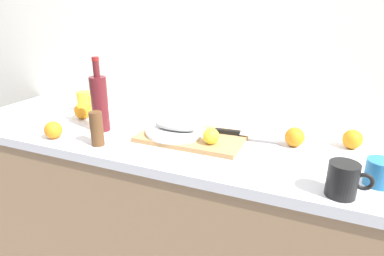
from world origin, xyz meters
TOP-DOWN VIEW (x-y plane):
  - back_wall at (0.00, 0.33)m, footprint 3.20×0.05m
  - kitchen_counter at (0.00, 0.00)m, footprint 2.00×0.60m
  - cutting_board at (0.18, 0.01)m, footprint 0.44×0.27m
  - white_plate at (0.11, -0.00)m, footprint 0.26×0.26m
  - fish_fillet at (0.11, -0.00)m, footprint 0.19×0.08m
  - chef_knife at (0.37, 0.08)m, footprint 0.29×0.05m
  - lemon_0 at (0.29, -0.05)m, footprint 0.07×0.07m
  - wine_bottle at (-0.24, -0.05)m, footprint 0.07×0.07m
  - coffee_mug_0 at (-0.51, 0.15)m, footprint 0.11×0.07m
  - coffee_mug_1 at (0.77, -0.23)m, footprint 0.13×0.09m
  - coffee_mug_2 at (0.88, -0.11)m, footprint 0.13×0.09m
  - orange_0 at (0.81, 0.17)m, footprint 0.08×0.08m
  - orange_1 at (0.60, 0.10)m, footprint 0.08×0.08m
  - orange_2 at (-0.37, -0.22)m, footprint 0.08×0.08m
  - orange_3 at (-0.44, 0.04)m, footprint 0.08×0.08m
  - pepper_mill at (-0.15, -0.20)m, footprint 0.05×0.05m

SIDE VIEW (x-z plane):
  - kitchen_counter at x=0.00m, z-range 0.00..0.90m
  - cutting_board at x=0.18m, z-range 0.90..0.92m
  - white_plate at x=0.11m, z-range 0.92..0.93m
  - chef_knife at x=0.37m, z-range 0.92..0.94m
  - orange_2 at x=-0.37m, z-range 0.90..0.98m
  - orange_0 at x=0.81m, z-range 0.90..0.98m
  - orange_1 at x=0.60m, z-range 0.90..0.98m
  - orange_3 at x=-0.44m, z-range 0.90..0.98m
  - coffee_mug_2 at x=0.88m, z-range 0.90..0.99m
  - lemon_0 at x=0.29m, z-range 0.92..0.99m
  - fish_fillet at x=0.11m, z-range 0.94..0.97m
  - coffee_mug_1 at x=0.77m, z-range 0.90..1.01m
  - coffee_mug_0 at x=-0.51m, z-range 0.90..1.01m
  - pepper_mill at x=-0.15m, z-range 0.90..1.04m
  - wine_bottle at x=-0.24m, z-range 0.87..1.20m
  - back_wall at x=0.00m, z-range 0.00..2.50m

